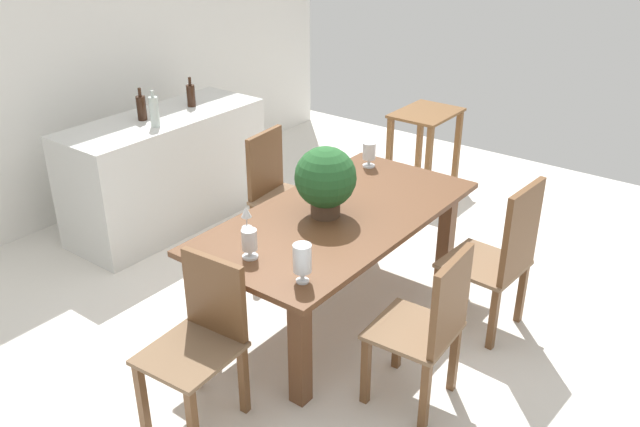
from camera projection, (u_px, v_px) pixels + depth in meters
ground_plane at (318, 301)px, 4.72m from camera, size 7.04×7.04×0.00m
back_wall at (69, 65)px, 5.56m from camera, size 6.40×0.10×2.60m
dining_table at (339, 230)px, 4.35m from camera, size 2.00×1.01×0.74m
chair_far_right at (275, 186)px, 5.21m from camera, size 0.50×0.46×0.96m
chair_near_left at (431, 324)px, 3.57m from camera, size 0.47×0.46×0.97m
chair_near_right at (502, 253)px, 4.18m from camera, size 0.50×0.51×1.05m
chair_head_end at (202, 334)px, 3.53m from camera, size 0.51×0.47×0.92m
flower_centerpiece at (325, 179)px, 4.17m from camera, size 0.39×0.39×0.46m
crystal_vase_left at (369, 152)px, 4.98m from camera, size 0.10×0.10×0.19m
crystal_vase_center_near at (302, 259)px, 3.50m from camera, size 0.10×0.10×0.22m
crystal_vase_right at (249, 242)px, 3.75m from camera, size 0.09×0.09×0.18m
wine_glass at (246, 213)px, 4.08m from camera, size 0.06×0.06×0.15m
kitchen_counter at (167, 171)px, 5.65m from camera, size 1.75×0.67×0.95m
wine_bottle_dark at (191, 95)px, 5.65m from camera, size 0.07×0.07×0.25m
wine_bottle_tall at (154, 111)px, 5.16m from camera, size 0.07×0.07×0.29m
wine_bottle_green at (141, 108)px, 5.31m from camera, size 0.08×0.08×0.26m
side_table at (425, 131)px, 6.31m from camera, size 0.66×0.50×0.75m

